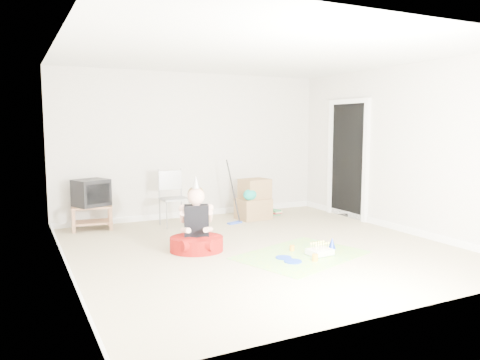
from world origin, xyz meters
name	(u,v)px	position (x,y,z in m)	size (l,w,h in m)	color
ground	(259,248)	(0.00, 0.00, 0.00)	(5.00, 5.00, 0.00)	tan
doorway_recess	(348,161)	(2.48, 1.20, 1.02)	(0.02, 0.90, 2.05)	black
tv_stand	(92,215)	(-1.87, 2.18, 0.23)	(0.66, 0.46, 0.39)	#976444
crt_tv	(91,193)	(-1.87, 2.18, 0.60)	(0.49, 0.41, 0.43)	black
folding_chair	(174,199)	(-0.60, 1.85, 0.46)	(0.43, 0.41, 0.94)	gray
cardboard_boxes	(254,200)	(0.86, 1.79, 0.34)	(0.62, 0.51, 0.71)	#967248
floor_mop	(235,208)	(0.38, 1.57, 0.26)	(0.28, 0.35, 1.07)	blue
book_pile	(275,212)	(1.40, 1.96, 0.05)	(0.19, 0.24, 0.10)	#2A7E45
seated_woman	(197,235)	(-0.83, 0.23, 0.22)	(0.90, 0.90, 1.02)	maroon
party_mat	(301,255)	(0.31, -0.56, 0.00)	(1.59, 1.15, 0.01)	#E5308F
birthday_cake	(320,252)	(0.52, -0.68, 0.04)	(0.32, 0.27, 0.14)	white
blue_plate_near	(284,257)	(0.03, -0.58, 0.01)	(0.21, 0.21, 0.01)	#163BB7
blue_plate_far	(293,261)	(0.04, -0.78, 0.01)	(0.22, 0.22, 0.01)	#163BB7
orange_cup_near	(292,248)	(0.31, -0.34, 0.04)	(0.06, 0.06, 0.07)	#FE9D1C
orange_cup_far	(315,258)	(0.31, -0.87, 0.05)	(0.08, 0.08, 0.09)	#FE9D1C
blue_party_hat	(332,243)	(0.86, -0.49, 0.08)	(0.10, 0.10, 0.15)	#1934B4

